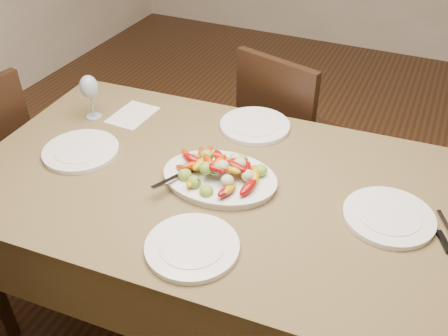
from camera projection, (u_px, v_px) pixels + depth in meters
floor at (278, 284)px, 2.36m from camera, size 6.00×6.00×0.00m
dining_table at (224, 257)px, 1.99m from camera, size 1.90×1.14×0.76m
chair_far at (294, 135)px, 2.54m from camera, size 0.52×0.52×0.95m
serving_platter at (220, 179)px, 1.76m from camera, size 0.42×0.32×0.02m
roasted_vegetables at (220, 166)px, 1.72m from camera, size 0.34×0.24×0.09m
serving_spoon at (198, 173)px, 1.73m from camera, size 0.28×0.15×0.03m
plate_left at (81, 151)px, 1.91m from camera, size 0.29×0.29×0.02m
plate_right at (389, 217)px, 1.60m from camera, size 0.29×0.29×0.02m
plate_far at (255, 126)px, 2.05m from camera, size 0.29×0.29×0.02m
plate_near at (192, 247)px, 1.49m from camera, size 0.29×0.29×0.02m
wine_glass at (90, 96)px, 2.07m from camera, size 0.08×0.08×0.20m
menu_card at (133, 115)px, 2.14m from camera, size 0.16×0.22×0.00m
table_knife at (444, 233)px, 1.55m from camera, size 0.10×0.19×0.01m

